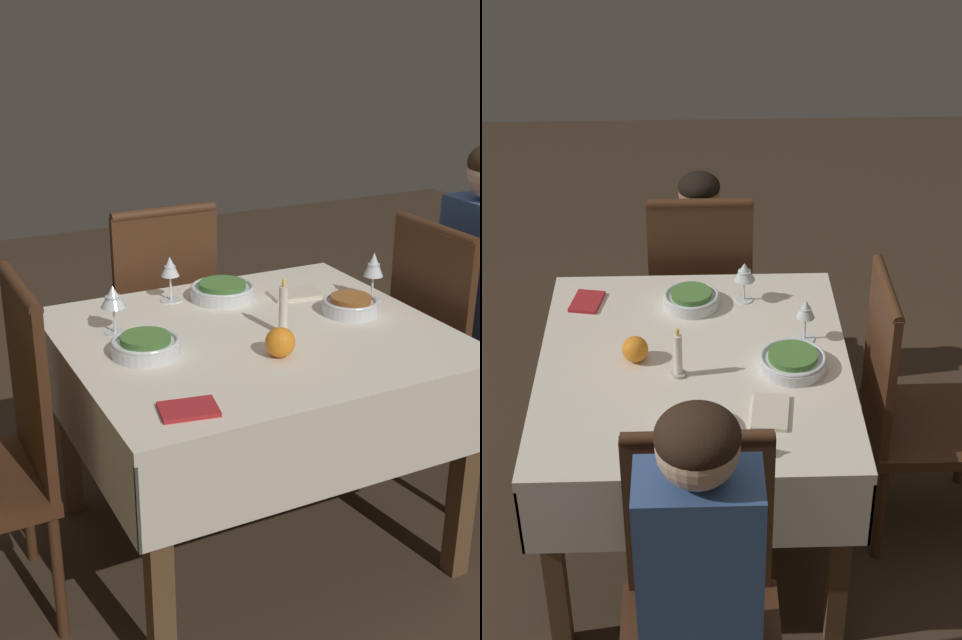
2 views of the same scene
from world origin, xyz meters
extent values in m
plane|color=#3D2D21|center=(0.00, 0.00, 0.00)|extent=(8.00, 8.00, 0.00)
cube|color=silver|center=(0.00, 0.00, 0.71)|extent=(1.10, 0.99, 0.04)
cube|color=silver|center=(0.00, 0.49, 0.58)|extent=(1.10, 0.01, 0.23)
cube|color=silver|center=(0.00, -0.49, 0.58)|extent=(1.10, 0.01, 0.23)
cube|color=silver|center=(0.55, 0.00, 0.58)|extent=(0.01, 0.99, 0.23)
cube|color=silver|center=(-0.55, 0.00, 0.58)|extent=(0.01, 0.99, 0.23)
cube|color=brown|center=(0.48, 0.42, 0.35)|extent=(0.06, 0.06, 0.69)
cube|color=brown|center=(-0.48, 0.42, 0.35)|extent=(0.06, 0.06, 0.69)
cube|color=brown|center=(0.48, -0.42, 0.35)|extent=(0.06, 0.06, 0.69)
cube|color=brown|center=(-0.48, -0.42, 0.35)|extent=(0.06, 0.06, 0.69)
cube|color=#472816|center=(0.86, 0.01, 0.42)|extent=(0.42, 0.42, 0.04)
cube|color=#472816|center=(0.66, 0.01, 0.70)|extent=(0.03, 0.39, 0.53)
cylinder|color=#472816|center=(0.66, 0.01, 0.97)|extent=(0.04, 0.38, 0.04)
cylinder|color=#472816|center=(1.04, 0.19, 0.20)|extent=(0.03, 0.03, 0.40)
cylinder|color=#472816|center=(0.67, -0.18, 0.20)|extent=(0.03, 0.03, 0.40)
cylinder|color=#472816|center=(0.67, 0.19, 0.20)|extent=(0.03, 0.03, 0.40)
cube|color=#472816|center=(-0.66, 0.03, 0.70)|extent=(0.03, 0.39, 0.53)
cylinder|color=#472816|center=(-0.66, 0.03, 0.97)|extent=(0.04, 0.38, 0.04)
cylinder|color=#472816|center=(-0.67, 0.22, 0.20)|extent=(0.03, 0.03, 0.40)
cylinder|color=#472816|center=(-0.67, -0.16, 0.20)|extent=(0.03, 0.03, 0.40)
cube|color=#472816|center=(-0.04, 0.80, 0.42)|extent=(0.42, 0.42, 0.04)
cube|color=#472816|center=(-0.04, 0.60, 0.70)|extent=(0.39, 0.03, 0.53)
cylinder|color=#472816|center=(-0.04, 0.60, 0.97)|extent=(0.38, 0.04, 0.04)
cylinder|color=#472816|center=(0.15, 0.99, 0.20)|extent=(0.03, 0.03, 0.40)
cylinder|color=#472816|center=(-0.23, 0.99, 0.20)|extent=(0.03, 0.03, 0.40)
cylinder|color=#472816|center=(0.15, 0.61, 0.20)|extent=(0.03, 0.03, 0.40)
cylinder|color=#472816|center=(-0.23, 0.61, 0.20)|extent=(0.03, 0.03, 0.40)
cylinder|color=silver|center=(0.35, 0.01, 0.75)|extent=(0.18, 0.18, 0.04)
torus|color=silver|center=(0.35, 0.01, 0.77)|extent=(0.18, 0.18, 0.01)
cylinder|color=#995B28|center=(0.35, 0.01, 0.78)|extent=(0.13, 0.13, 0.02)
cylinder|color=white|center=(0.47, 0.08, 0.73)|extent=(0.06, 0.06, 0.00)
cylinder|color=white|center=(0.47, 0.08, 0.77)|extent=(0.01, 0.01, 0.08)
cone|color=white|center=(0.47, 0.08, 0.85)|extent=(0.06, 0.06, 0.08)
cylinder|color=white|center=(0.47, 0.08, 0.84)|extent=(0.04, 0.04, 0.04)
cylinder|color=silver|center=(-0.34, -0.01, 0.75)|extent=(0.19, 0.19, 0.04)
torus|color=silver|center=(-0.34, -0.01, 0.77)|extent=(0.19, 0.19, 0.01)
cylinder|color=#4C7F38|center=(-0.34, -0.01, 0.78)|extent=(0.14, 0.14, 0.02)
cylinder|color=white|center=(-0.37, 0.18, 0.73)|extent=(0.06, 0.06, 0.00)
cylinder|color=white|center=(-0.37, 0.18, 0.77)|extent=(0.01, 0.01, 0.08)
cone|color=white|center=(-0.37, 0.18, 0.85)|extent=(0.07, 0.07, 0.07)
cylinder|color=white|center=(-0.37, 0.18, 0.83)|extent=(0.04, 0.04, 0.03)
cylinder|color=silver|center=(0.04, 0.31, 0.75)|extent=(0.22, 0.22, 0.04)
torus|color=silver|center=(0.04, 0.31, 0.77)|extent=(0.21, 0.21, 0.01)
cylinder|color=#4C7F38|center=(0.04, 0.31, 0.78)|extent=(0.16, 0.16, 0.02)
cylinder|color=white|center=(-0.12, 0.36, 0.73)|extent=(0.07, 0.07, 0.00)
cylinder|color=white|center=(-0.12, 0.36, 0.78)|extent=(0.01, 0.01, 0.08)
cone|color=white|center=(-0.12, 0.36, 0.85)|extent=(0.06, 0.06, 0.06)
cylinder|color=white|center=(-0.12, 0.36, 0.84)|extent=(0.04, 0.04, 0.03)
cylinder|color=beige|center=(0.07, -0.05, 0.74)|extent=(0.05, 0.05, 0.01)
cylinder|color=white|center=(0.07, -0.05, 0.81)|extent=(0.03, 0.03, 0.14)
ellipsoid|color=#F9C64C|center=(0.07, -0.05, 0.89)|extent=(0.01, 0.01, 0.03)
sphere|color=orange|center=(-0.02, -0.19, 0.77)|extent=(0.08, 0.08, 0.08)
cube|color=#AD2328|center=(-0.37, -0.37, 0.74)|extent=(0.15, 0.12, 0.01)
cube|color=beige|center=(0.27, 0.22, 0.74)|extent=(0.18, 0.13, 0.01)
camera|label=1|loc=(-1.02, -1.94, 1.63)|focal=45.00mm
camera|label=2|loc=(2.54, 0.01, 2.52)|focal=55.00mm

